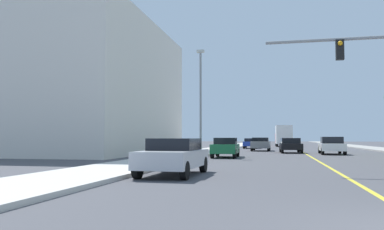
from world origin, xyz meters
name	(u,v)px	position (x,y,z in m)	size (l,w,h in m)	color
ground	(298,149)	(0.00, 42.00, 0.00)	(192.00, 192.00, 0.00)	#47474C
sidewalk_left	(222,148)	(-9.24, 42.00, 0.07)	(3.47, 168.00, 0.15)	beige
sidewalk_right	(381,149)	(9.24, 42.00, 0.07)	(3.47, 168.00, 0.15)	#9E9B93
lane_marking_center	(298,149)	(0.00, 42.00, 0.00)	(0.16, 144.00, 0.01)	yellow
building_left_near	(69,90)	(-21.50, 26.51, 5.87)	(16.80, 20.27, 11.75)	silver
street_lamp	(201,96)	(-8.00, 22.06, 4.52)	(0.56, 0.28, 7.90)	gray
car_silver	(174,156)	(-6.23, 7.86, 0.73)	(1.98, 4.13, 1.39)	#BCBCC1
car_gray	(261,144)	(-4.14, 35.51, 0.75)	(1.96, 4.13, 1.42)	slate
car_blue	(251,143)	(-5.79, 44.80, 0.70)	(1.81, 4.36, 1.32)	#1E389E
car_green	(226,147)	(-6.03, 21.28, 0.73)	(1.81, 3.97, 1.40)	#196638
car_white	(332,145)	(2.08, 28.35, 0.76)	(2.02, 4.38, 1.48)	white
car_black	(291,145)	(-1.21, 30.66, 0.72)	(2.05, 3.93, 1.38)	black
delivery_truck	(283,136)	(-1.47, 56.44, 1.73)	(2.64, 7.74, 3.29)	red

